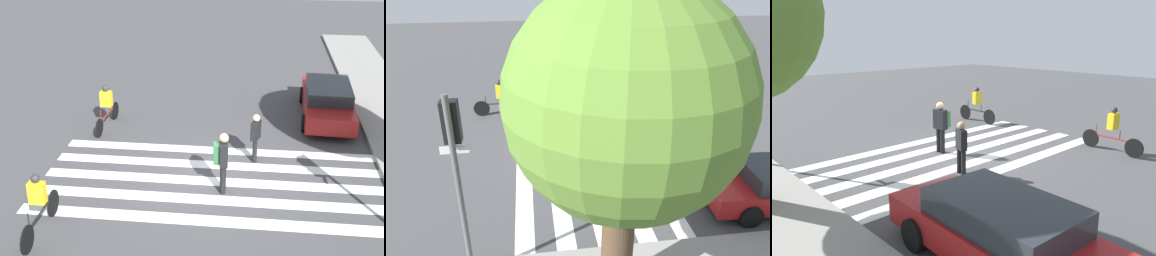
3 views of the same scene
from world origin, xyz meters
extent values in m
plane|color=#444447|center=(0.00, 0.00, 0.00)|extent=(60.00, 60.00, 0.00)
cube|color=white|center=(-2.07, 0.00, 0.00)|extent=(0.50, 10.00, 0.01)
cube|color=white|center=(-1.03, 0.00, 0.00)|extent=(0.50, 10.00, 0.01)
cube|color=white|center=(0.00, 0.00, 0.00)|extent=(0.50, 10.00, 0.01)
cube|color=white|center=(1.03, 0.00, 0.00)|extent=(0.50, 10.00, 0.01)
cube|color=white|center=(2.07, 0.00, 0.00)|extent=(0.50, 10.00, 0.01)
cylinder|color=black|center=(0.41, 0.33, 0.42)|extent=(0.16, 0.16, 0.85)
cylinder|color=black|center=(0.63, 0.33, 0.42)|extent=(0.16, 0.16, 0.85)
cube|color=black|center=(0.52, 0.33, 1.18)|extent=(0.51, 0.27, 0.67)
sphere|color=tan|center=(0.52, 0.33, 1.65)|extent=(0.26, 0.26, 0.26)
cube|color=#2D6638|center=(0.50, 0.14, 1.18)|extent=(0.39, 0.21, 0.56)
cylinder|color=black|center=(-1.59, 1.20, 0.37)|extent=(0.14, 0.14, 0.75)
cylinder|color=black|center=(-1.39, 1.20, 0.37)|extent=(0.14, 0.14, 0.75)
cube|color=black|center=(-1.49, 1.20, 1.04)|extent=(0.48, 0.33, 0.59)
sphere|color=tan|center=(-1.49, 1.20, 1.45)|extent=(0.23, 0.23, 0.23)
cylinder|color=black|center=(-2.68, -4.14, 0.33)|extent=(0.65, 0.10, 0.65)
cylinder|color=black|center=(-4.33, -3.99, 0.33)|extent=(0.65, 0.10, 0.65)
cube|color=maroon|center=(-3.51, -4.06, 0.51)|extent=(1.40, 0.16, 0.04)
cylinder|color=maroon|center=(-3.79, -4.04, 0.67)|extent=(0.03, 0.03, 0.32)
cylinder|color=maroon|center=(-2.89, -4.12, 0.71)|extent=(0.03, 0.03, 0.40)
cube|color=yellow|center=(-3.51, -4.06, 1.10)|extent=(0.27, 0.42, 0.55)
sphere|color=#333338|center=(-3.51, -4.06, 1.50)|extent=(0.22, 0.22, 0.22)
cylinder|color=black|center=(3.88, -4.01, 0.35)|extent=(0.70, 0.05, 0.70)
cylinder|color=black|center=(2.25, -3.98, 0.35)|extent=(0.70, 0.05, 0.70)
cube|color=black|center=(3.07, -3.99, 0.55)|extent=(1.39, 0.06, 0.04)
cylinder|color=black|center=(2.78, -3.99, 0.71)|extent=(0.03, 0.03, 0.32)
cylinder|color=black|center=(3.68, -4.00, 0.75)|extent=(0.03, 0.03, 0.40)
cube|color=yellow|center=(3.07, -3.99, 1.14)|extent=(0.25, 0.40, 0.55)
sphere|color=#333338|center=(3.07, -3.99, 1.54)|extent=(0.22, 0.22, 0.22)
cube|color=maroon|center=(-5.39, 3.84, 0.55)|extent=(4.80, 1.95, 0.59)
cube|color=#23282D|center=(-5.39, 3.84, 1.08)|extent=(2.67, 1.71, 0.46)
cylinder|color=black|center=(-3.88, 4.61, 0.32)|extent=(0.65, 0.23, 0.64)
cylinder|color=black|center=(-3.97, 2.93, 0.32)|extent=(0.65, 0.23, 0.64)
cylinder|color=black|center=(-6.81, 4.75, 0.32)|extent=(0.65, 0.23, 0.64)
cylinder|color=black|center=(-6.89, 3.07, 0.32)|extent=(0.65, 0.23, 0.64)
camera|label=1|loc=(13.68, 1.01, 7.72)|focal=50.00mm
camera|label=2|loc=(1.73, 11.88, 6.63)|focal=35.00mm
camera|label=3|loc=(-9.17, 8.27, 3.95)|focal=35.00mm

